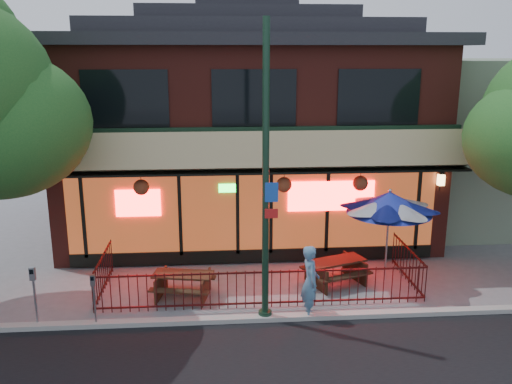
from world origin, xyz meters
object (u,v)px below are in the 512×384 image
pedestrian (310,281)px  picnic_table_right (336,268)px  picnic_table_left (183,282)px  patio_umbrella (389,203)px  street_light (266,193)px  parking_meter_near (94,292)px  parking_meter_far (34,287)px

pedestrian → picnic_table_right: bearing=-30.3°
picnic_table_left → patio_umbrella: patio_umbrella is taller
picnic_table_left → patio_umbrella: size_ratio=0.66×
street_light → parking_meter_near: (-4.00, -0.08, -2.27)m
street_light → picnic_table_right: (2.15, 1.91, -2.69)m
street_light → pedestrian: (1.10, 0.05, -2.24)m
street_light → picnic_table_left: street_light is taller
patio_umbrella → parking_meter_far: bearing=-167.1°
picnic_table_right → parking_meter_far: bearing=-165.8°
picnic_table_right → parking_meter_near: (-6.15, -1.98, 0.43)m
picnic_table_left → street_light: bearing=-33.7°
picnic_table_right → pedestrian: size_ratio=1.08×
picnic_table_left → pedestrian: size_ratio=0.96×
patio_umbrella → pedestrian: 3.48m
patio_umbrella → picnic_table_right: bearing=-173.9°
parking_meter_near → pedestrian: bearing=1.5°
street_light → picnic_table_right: size_ratio=3.58×
street_light → parking_meter_far: (-5.37, 0.00, -2.14)m
patio_umbrella → parking_meter_far: (-8.96, -2.06, -1.26)m
patio_umbrella → parking_meter_near: bearing=-164.3°
street_light → parking_meter_far: bearing=180.0°
picnic_table_right → parking_meter_near: size_ratio=1.50×
street_light → pedestrian: 2.50m
pedestrian → picnic_table_left: bearing=66.6°
picnic_table_right → parking_meter_near: bearing=-162.1°
parking_meter_near → street_light: bearing=1.1°
pedestrian → parking_meter_far: bearing=89.6°
parking_meter_far → parking_meter_near: bearing=-3.4°
street_light → picnic_table_right: 3.94m
picnic_table_right → pedestrian: 2.18m
street_light → pedestrian: size_ratio=3.85×
picnic_table_right → parking_meter_near: 6.47m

